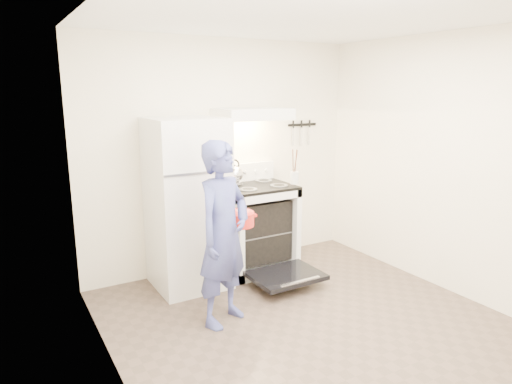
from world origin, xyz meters
TOP-DOWN VIEW (x-y plane):
  - floor at (0.00, 0.00)m, footprint 3.60×3.60m
  - back_wall at (0.00, 1.80)m, footprint 3.20×0.02m
  - refrigerator at (-0.58, 1.45)m, footprint 0.70×0.70m
  - stove_body at (0.23, 1.48)m, footprint 0.76×0.65m
  - cooktop at (0.23, 1.48)m, footprint 0.76×0.65m
  - backsplash at (0.23, 1.76)m, footprint 0.76×0.07m
  - oven_door at (0.23, 0.88)m, footprint 0.70×0.54m
  - oven_rack at (0.23, 1.48)m, footprint 0.60×0.52m
  - range_hood at (0.23, 1.55)m, footprint 0.76×0.50m
  - knife_strip at (1.05, 1.79)m, footprint 0.40×0.02m
  - pizza_stone at (0.26, 1.56)m, footprint 0.34×0.34m
  - tea_kettle at (-0.01, 1.54)m, footprint 0.24×0.20m
  - utensil_jar at (0.55, 1.22)m, footprint 0.11×0.11m
  - person at (-0.61, 0.58)m, footprint 0.68×0.59m
  - dutch_oven at (-0.31, 0.85)m, footprint 0.33×0.26m

SIDE VIEW (x-z plane):
  - floor at x=0.00m, z-range 0.00..0.00m
  - oven_door at x=0.23m, z-range 0.10..0.15m
  - oven_rack at x=0.23m, z-range 0.43..0.45m
  - pizza_stone at x=0.26m, z-range 0.45..0.46m
  - stove_body at x=0.23m, z-range 0.00..0.92m
  - person at x=-0.61m, z-range 0.00..1.57m
  - dutch_oven at x=-0.31m, z-range 0.69..0.91m
  - refrigerator at x=-0.58m, z-range 0.00..1.70m
  - cooktop at x=0.23m, z-range 0.92..0.95m
  - utensil_jar at x=0.55m, z-range 0.98..1.11m
  - backsplash at x=0.23m, z-range 0.95..1.15m
  - tea_kettle at x=-0.01m, z-range 0.95..1.24m
  - back_wall at x=0.00m, z-range 0.00..2.50m
  - knife_strip at x=1.05m, z-range 1.54..1.56m
  - range_hood at x=0.23m, z-range 1.65..1.77m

